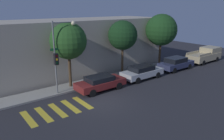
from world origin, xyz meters
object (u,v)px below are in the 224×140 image
at_px(sedan_far_end, 176,63).
at_px(tree_midblock, 123,35).
at_px(tree_near_corner, 68,41).
at_px(tree_far_end, 161,30).
at_px(traffic_light_pole, 60,50).
at_px(sedan_near_corner, 100,83).
at_px(sedan_middle, 142,72).
at_px(pickup_truck, 205,55).

xyz_separation_m(sedan_far_end, tree_midblock, (-6.26, 2.14, 3.45)).
distance_m(tree_near_corner, tree_far_end, 11.92).
relative_size(traffic_light_pole, sedan_near_corner, 1.36).
bearing_deg(tree_midblock, sedan_far_end, -18.85).
height_order(traffic_light_pole, sedan_near_corner, traffic_light_pole).
height_order(sedan_middle, tree_far_end, tree_far_end).
bearing_deg(sedan_middle, sedan_far_end, 0.00).
bearing_deg(sedan_far_end, tree_midblock, 161.15).
relative_size(sedan_near_corner, pickup_truck, 0.84).
relative_size(sedan_near_corner, tree_far_end, 0.71).
height_order(sedan_near_corner, tree_midblock, tree_midblock).
relative_size(tree_near_corner, tree_far_end, 0.93).
height_order(sedan_near_corner, sedan_middle, sedan_middle).
bearing_deg(tree_far_end, tree_near_corner, 180.00).
distance_m(traffic_light_pole, tree_midblock, 7.32).
height_order(traffic_light_pole, sedan_middle, traffic_light_pole).
height_order(sedan_middle, pickup_truck, pickup_truck).
bearing_deg(sedan_near_corner, pickup_truck, 0.00).
xyz_separation_m(traffic_light_pole, sedan_near_corner, (2.98, -1.27, -3.02)).
bearing_deg(traffic_light_pole, pickup_truck, -3.69).
relative_size(sedan_near_corner, sedan_middle, 0.97).
xyz_separation_m(sedan_far_end, tree_near_corner, (-12.29, 2.14, 3.44)).
bearing_deg(sedan_far_end, pickup_truck, -0.00).
bearing_deg(sedan_near_corner, tree_near_corner, 129.37).
xyz_separation_m(traffic_light_pole, tree_far_end, (13.14, 0.86, 0.65)).
distance_m(pickup_truck, tree_midblock, 13.11).
bearing_deg(tree_midblock, tree_near_corner, 180.00).
distance_m(traffic_light_pole, sedan_middle, 8.67).
distance_m(sedan_near_corner, sedan_far_end, 10.54).
bearing_deg(sedan_far_end, sedan_middle, 180.00).
relative_size(traffic_light_pole, tree_near_corner, 1.03).
height_order(pickup_truck, tree_near_corner, tree_near_corner).
xyz_separation_m(sedan_middle, tree_far_end, (5.10, 2.14, 3.64)).
bearing_deg(sedan_middle, traffic_light_pole, 171.00).
height_order(sedan_near_corner, pickup_truck, pickup_truck).
height_order(traffic_light_pole, tree_near_corner, traffic_light_pole).
bearing_deg(pickup_truck, tree_midblock, 170.30).
bearing_deg(sedan_middle, tree_midblock, 110.23).
bearing_deg(tree_near_corner, sedan_far_end, -9.86).
bearing_deg(pickup_truck, traffic_light_pole, 176.31).
xyz_separation_m(sedan_middle, tree_midblock, (-0.79, 2.14, 3.47)).
bearing_deg(tree_far_end, traffic_light_pole, -176.24).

